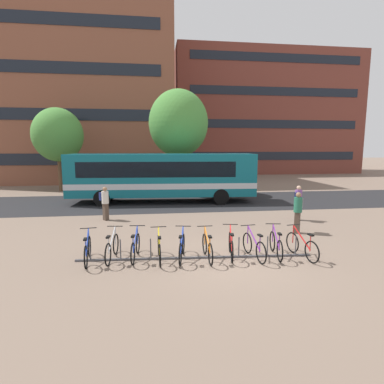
# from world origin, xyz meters

# --- Properties ---
(ground) EXTENTS (200.00, 200.00, 0.00)m
(ground) POSITION_xyz_m (0.00, 0.00, 0.00)
(ground) COLOR #7A6656
(bus_lane_asphalt) EXTENTS (80.00, 7.20, 0.01)m
(bus_lane_asphalt) POSITION_xyz_m (0.00, 10.83, 0.00)
(bus_lane_asphalt) COLOR #232326
(bus_lane_asphalt) RESTS_ON ground
(city_bus) EXTENTS (12.15, 3.25, 3.20)m
(city_bus) POSITION_xyz_m (-1.76, 10.82, 1.78)
(city_bus) COLOR #0F6070
(city_bus) RESTS_ON ground
(bike_rack) EXTENTS (7.64, 0.53, 0.70)m
(bike_rack) POSITION_xyz_m (-1.11, 0.24, 0.09)
(bike_rack) COLOR #47474C
(bike_rack) RESTS_ON ground
(parked_bicycle_blue_0) EXTENTS (0.52, 1.72, 0.99)m
(parked_bicycle_blue_0) POSITION_xyz_m (-4.49, 0.34, 0.38)
(parked_bicycle_blue_0) COLOR black
(parked_bicycle_blue_0) RESTS_ON ground
(parked_bicycle_silver_1) EXTENTS (0.52, 1.72, 0.99)m
(parked_bicycle_silver_1) POSITION_xyz_m (-3.77, 0.49, 0.38)
(parked_bicycle_silver_1) COLOR black
(parked_bicycle_silver_1) RESTS_ON ground
(parked_bicycle_blue_2) EXTENTS (0.52, 1.72, 0.99)m
(parked_bicycle_blue_2) POSITION_xyz_m (-3.03, 0.47, 0.38)
(parked_bicycle_blue_2) COLOR black
(parked_bicycle_blue_2) RESTS_ON ground
(parked_bicycle_yellow_3) EXTENTS (0.52, 1.72, 0.99)m
(parked_bicycle_yellow_3) POSITION_xyz_m (-2.26, 0.21, 0.38)
(parked_bicycle_yellow_3) COLOR black
(parked_bicycle_yellow_3) RESTS_ON ground
(parked_bicycle_blue_4) EXTENTS (0.53, 1.70, 0.99)m
(parked_bicycle_blue_4) POSITION_xyz_m (-1.54, 0.22, 0.38)
(parked_bicycle_blue_4) COLOR black
(parked_bicycle_blue_4) RESTS_ON ground
(parked_bicycle_orange_5) EXTENTS (0.52, 1.72, 0.99)m
(parked_bicycle_orange_5) POSITION_xyz_m (-0.73, 0.12, 0.38)
(parked_bicycle_orange_5) COLOR black
(parked_bicycle_orange_5) RESTS_ON ground
(parked_bicycle_red_6) EXTENTS (0.53, 1.70, 0.99)m
(parked_bicycle_red_6) POSITION_xyz_m (0.08, 0.24, 0.38)
(parked_bicycle_red_6) COLOR black
(parked_bicycle_red_6) RESTS_ON ground
(parked_bicycle_purple_7) EXTENTS (0.52, 1.72, 0.99)m
(parked_bicycle_purple_7) POSITION_xyz_m (0.80, 0.05, 0.38)
(parked_bicycle_purple_7) COLOR black
(parked_bicycle_purple_7) RESTS_ON ground
(parked_bicycle_purple_8) EXTENTS (0.52, 1.71, 0.99)m
(parked_bicycle_purple_8) POSITION_xyz_m (1.58, 0.13, 0.38)
(parked_bicycle_purple_8) COLOR black
(parked_bicycle_purple_8) RESTS_ON ground
(parked_bicycle_red_9) EXTENTS (0.52, 1.71, 0.99)m
(parked_bicycle_red_9) POSITION_xyz_m (2.38, -0.08, 0.38)
(parked_bicycle_red_9) COLOR black
(parked_bicycle_red_9) RESTS_ON ground
(commuter_navy_pack_0) EXTENTS (0.55, 0.60, 1.74)m
(commuter_navy_pack_0) POSITION_xyz_m (4.68, 4.83, 1.00)
(commuter_navy_pack_0) COLOR #2D3851
(commuter_navy_pack_0) RESTS_ON ground
(commuter_navy_pack_1) EXTENTS (0.57, 0.60, 1.68)m
(commuter_navy_pack_1) POSITION_xyz_m (-4.83, 6.10, 0.97)
(commuter_navy_pack_1) COLOR #47382D
(commuter_navy_pack_1) RESTS_ON ground
(commuter_grey_pack_2) EXTENTS (0.56, 0.60, 1.75)m
(commuter_grey_pack_2) POSITION_xyz_m (3.60, 2.69, 1.01)
(commuter_grey_pack_2) COLOR #47382D
(commuter_grey_pack_2) RESTS_ON ground
(street_tree_0) EXTENTS (4.02, 4.02, 6.84)m
(street_tree_0) POSITION_xyz_m (-10.14, 17.17, 4.65)
(street_tree_0) COLOR brown
(street_tree_0) RESTS_ON ground
(street_tree_1) EXTENTS (4.57, 4.57, 8.05)m
(street_tree_1) POSITION_xyz_m (-0.43, 14.63, 5.47)
(street_tree_1) COLOR brown
(street_tree_1) RESTS_ON ground
(building_left_wing) EXTENTS (21.87, 12.56, 21.03)m
(building_left_wing) POSITION_xyz_m (-11.15, 27.53, 10.51)
(building_left_wing) COLOR brown
(building_left_wing) RESTS_ON ground
(building_right_wing) EXTENTS (26.31, 10.18, 16.97)m
(building_right_wing) POSITION_xyz_m (13.94, 35.53, 8.49)
(building_right_wing) COLOR brown
(building_right_wing) RESTS_ON ground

